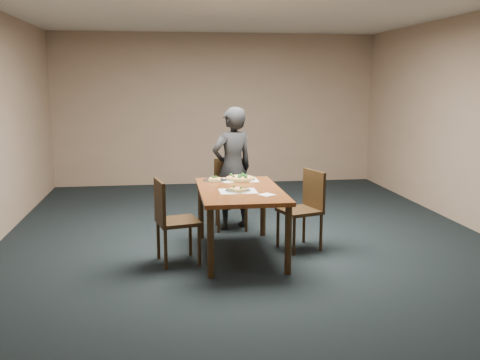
{
  "coord_description": "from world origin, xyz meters",
  "views": [
    {
      "loc": [
        -0.98,
        -6.04,
        1.92
      ],
      "look_at": [
        -0.17,
        -0.32,
        0.85
      ],
      "focal_mm": 40.0,
      "sensor_mm": 36.0,
      "label": 1
    }
  ],
  "objects": [
    {
      "name": "chair_right",
      "position": [
        0.62,
        -0.19,
        0.52
      ],
      "size": [
        0.53,
        0.53,
        0.91
      ],
      "rotation": [
        0.0,
        0.0,
        -1.26
      ],
      "color": "black",
      "rests_on": "ground"
    },
    {
      "name": "chair_left",
      "position": [
        -0.94,
        -0.51,
        0.52
      ],
      "size": [
        0.5,
        0.5,
        0.91
      ],
      "rotation": [
        0.0,
        0.0,
        1.79
      ],
      "color": "black",
      "rests_on": "ground"
    },
    {
      "name": "chair_far",
      "position": [
        -0.13,
        0.83,
        0.52
      ],
      "size": [
        0.43,
        0.43,
        0.91
      ],
      "rotation": [
        0.0,
        0.0,
        -0.04
      ],
      "color": "black",
      "rests_on": "ground"
    },
    {
      "name": "slice_plate_far",
      "position": [
        -0.4,
        0.21,
        0.76
      ],
      "size": [
        0.28,
        0.28,
        0.06
      ],
      "color": "silver",
      "rests_on": "dining_table"
    },
    {
      "name": "placemat_near",
      "position": [
        -0.21,
        -0.44,
        0.75
      ],
      "size": [
        0.4,
        0.3,
        0.0
      ],
      "primitive_type": "cube",
      "color": "white",
      "rests_on": "dining_table"
    },
    {
      "name": "pizza_pan",
      "position": [
        -0.09,
        0.21,
        0.77
      ],
      "size": [
        0.37,
        0.37,
        0.07
      ],
      "color": "silver",
      "rests_on": "dining_table"
    },
    {
      "name": "slice_plate_near",
      "position": [
        -0.21,
        -0.44,
        0.76
      ],
      "size": [
        0.28,
        0.28,
        0.05
      ],
      "color": "silver",
      "rests_on": "dining_table"
    },
    {
      "name": "room_shell",
      "position": [
        0.0,
        0.0,
        1.74
      ],
      "size": [
        8.0,
        8.0,
        8.0
      ],
      "color": "tan",
      "rests_on": "ground"
    },
    {
      "name": "dining_table",
      "position": [
        -0.17,
        -0.32,
        0.66
      ],
      "size": [
        0.9,
        1.5,
        0.75
      ],
      "color": "#5C2B12",
      "rests_on": "ground"
    },
    {
      "name": "placemat_main",
      "position": [
        -0.09,
        0.21,
        0.75
      ],
      "size": [
        0.42,
        0.32,
        0.0
      ],
      "primitive_type": "cube",
      "color": "white",
      "rests_on": "dining_table"
    },
    {
      "name": "diner",
      "position": [
        -0.11,
        0.78,
        0.8
      ],
      "size": [
        0.69,
        0.58,
        1.6
      ],
      "primitive_type": "imported",
      "rotation": [
        0.0,
        0.0,
        3.55
      ],
      "color": "black",
      "rests_on": "ground"
    },
    {
      "name": "napkin",
      "position": [
        0.06,
        -0.68,
        0.75
      ],
      "size": [
        0.19,
        0.19,
        0.01
      ],
      "primitive_type": "cube",
      "rotation": [
        0.0,
        0.0,
        0.56
      ],
      "color": "white",
      "rests_on": "dining_table"
    },
    {
      "name": "ground",
      "position": [
        0.0,
        0.0,
        0.0
      ],
      "size": [
        8.0,
        8.0,
        0.0
      ],
      "primitive_type": "plane",
      "color": "black",
      "rests_on": "ground"
    }
  ]
}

